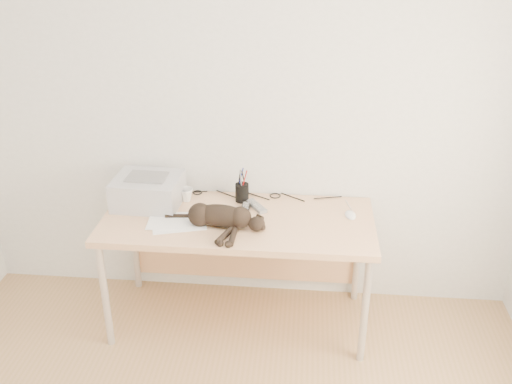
# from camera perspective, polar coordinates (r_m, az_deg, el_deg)

# --- Properties ---
(wall_back) EXTENTS (3.50, 0.00, 3.50)m
(wall_back) POSITION_cam_1_polar(r_m,az_deg,el_deg) (3.47, -1.22, 8.35)
(wall_back) COLOR white
(wall_back) RESTS_ON floor
(desk) EXTENTS (1.60, 0.70, 0.74)m
(desk) POSITION_cam_1_polar(r_m,az_deg,el_deg) (3.50, -1.62, -3.90)
(desk) COLOR #E0B483
(desk) RESTS_ON floor
(printer) EXTENTS (0.41, 0.35, 0.19)m
(printer) POSITION_cam_1_polar(r_m,az_deg,el_deg) (3.55, -10.73, 0.14)
(printer) COLOR #BDBCC2
(printer) RESTS_ON desk
(papers) EXTENTS (0.37, 0.29, 0.01)m
(papers) POSITION_cam_1_polar(r_m,az_deg,el_deg) (3.35, -7.95, -2.99)
(papers) COLOR white
(papers) RESTS_ON desk
(cat) EXTENTS (0.61, 0.33, 0.14)m
(cat) POSITION_cam_1_polar(r_m,az_deg,el_deg) (3.26, -3.78, -2.51)
(cat) COLOR black
(cat) RESTS_ON desk
(mug) EXTENTS (0.12, 0.12, 0.08)m
(mug) POSITION_cam_1_polar(r_m,az_deg,el_deg) (3.58, -7.01, -0.27)
(mug) COLOR silver
(mug) RESTS_ON desk
(pen_cup) EXTENTS (0.08, 0.08, 0.22)m
(pen_cup) POSITION_cam_1_polar(r_m,az_deg,el_deg) (3.54, -1.41, -0.02)
(pen_cup) COLOR black
(pen_cup) RESTS_ON desk
(remote_grey) EXTENTS (0.15, 0.18, 0.02)m
(remote_grey) POSITION_cam_1_polar(r_m,az_deg,el_deg) (3.48, 0.03, -1.42)
(remote_grey) COLOR slate
(remote_grey) RESTS_ON desk
(remote_black) EXTENTS (0.05, 0.18, 0.02)m
(remote_black) POSITION_cam_1_polar(r_m,az_deg,el_deg) (3.46, -1.05, -1.63)
(remote_black) COLOR black
(remote_black) RESTS_ON desk
(mouse) EXTENTS (0.08, 0.12, 0.04)m
(mouse) POSITION_cam_1_polar(r_m,az_deg,el_deg) (3.43, 9.43, -2.12)
(mouse) COLOR white
(mouse) RESTS_ON desk
(cable_tangle) EXTENTS (1.36, 0.07, 0.01)m
(cable_tangle) POSITION_cam_1_polar(r_m,az_deg,el_deg) (3.63, -1.23, -0.25)
(cable_tangle) COLOR black
(cable_tangle) RESTS_ON desk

